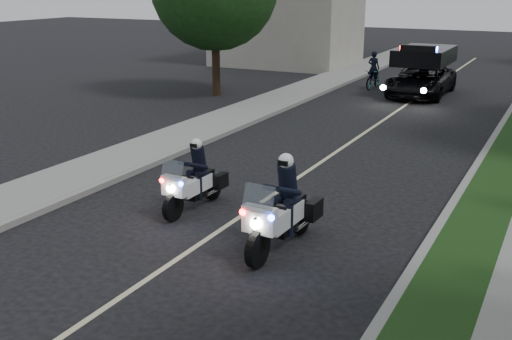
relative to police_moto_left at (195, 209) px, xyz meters
The scene contains 14 objects.
ground 2.00m from the police_moto_left, 54.36° to the right, with size 120.00×120.00×0.00m, color black.
curb_right 9.89m from the police_moto_left, 57.82° to the left, with size 0.20×60.00×0.15m, color gray.
grass_verge 10.28m from the police_moto_left, 54.52° to the left, with size 1.20×60.00×0.16m, color #193814.
curb_left 8.87m from the police_moto_left, 109.31° to the left, with size 0.20×60.00×0.15m, color gray.
sidewalk_left 9.29m from the police_moto_left, 115.72° to the left, with size 2.00×60.00×0.16m, color gray.
building_far 26.16m from the police_moto_left, 109.92° to the left, with size 8.00×6.00×7.00m, color #A8A396.
lane_marking 8.45m from the police_moto_left, 82.06° to the left, with size 0.12×50.00×0.01m, color #BFB78C.
police_moto_left is the anchor object (origin of this frame).
police_moto_right 2.90m from the police_moto_left, 21.75° to the right, with size 0.78×2.24×1.90m, color silver, non-canonical shape.
police_suv 17.26m from the police_moto_left, 86.16° to the left, with size 2.39×5.16×2.51m, color black.
bicycle 18.22m from the police_moto_left, 94.31° to the left, with size 0.60×1.72×0.90m, color black.
cyclist 18.22m from the police_moto_left, 94.31° to the left, with size 0.57×0.38×1.59m, color black.
tree_left_near 14.80m from the police_moto_left, 118.77° to the left, with size 5.61×5.61×9.35m, color #1A4316, non-canonical shape.
tree_left_far 30.79m from the police_moto_left, 105.85° to the left, with size 7.63×7.63×12.71m, color black, non-canonical shape.
Camera 1 is at (6.23, -9.67, 5.03)m, focal length 43.72 mm.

